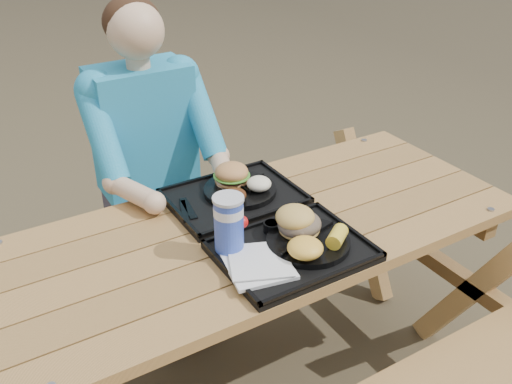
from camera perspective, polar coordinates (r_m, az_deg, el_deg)
ground at (r=2.39m, az=0.00°, el=-18.66°), size 60.00×60.00×0.00m
picnic_table at (r=2.12m, az=0.00°, el=-11.92°), size 1.80×1.49×0.75m
tray_near at (r=1.76m, az=3.64°, el=-5.99°), size 0.45×0.35×0.02m
tray_far at (r=2.03m, az=-2.21°, el=-0.63°), size 0.45×0.35×0.02m
plate_near at (r=1.77m, az=5.22°, el=-4.99°), size 0.26×0.26×0.02m
plate_far at (r=2.04m, az=-1.62°, el=0.19°), size 0.26×0.26×0.02m
napkin_stack at (r=1.67m, az=0.27°, el=-7.31°), size 0.21×0.21×0.02m
soda_cup at (r=1.69m, az=-2.73°, el=-3.43°), size 0.09×0.09×0.18m
condiment_bbq at (r=1.82m, az=1.59°, el=-3.52°), size 0.06×0.06×0.03m
condiment_mustard at (r=1.86m, az=3.31°, el=-2.95°), size 0.05×0.05×0.03m
sandwich at (r=1.76m, az=4.41°, el=-2.11°), size 0.13×0.13×0.13m
mac_cheese at (r=1.68m, az=4.94°, el=-5.59°), size 0.11×0.11×0.05m
corn_cob at (r=1.74m, az=8.11°, el=-4.44°), size 0.11×0.11×0.05m
cutlery_far at (r=1.96m, az=-6.78°, el=-1.63°), size 0.05×0.14×0.01m
burger at (r=2.05m, az=-2.46°, el=2.39°), size 0.12×0.12×0.11m
baked_beans at (r=1.95m, az=-2.20°, el=-0.30°), size 0.09×0.09×0.04m
potato_salad at (r=2.01m, az=0.30°, el=0.84°), size 0.09×0.09×0.05m
diner at (r=2.42m, az=-10.50°, el=1.02°), size 0.48×0.84×1.28m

